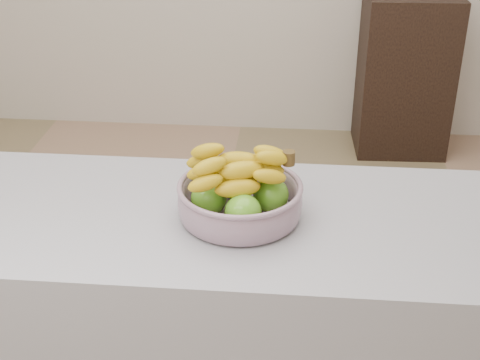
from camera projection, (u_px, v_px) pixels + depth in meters
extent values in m
plane|color=#9D7A60|center=(195.00, 331.00, 2.60)|extent=(4.00, 4.00, 0.00)
cube|color=#9898A0|center=(158.00, 350.00, 1.86)|extent=(2.00, 0.60, 0.90)
cube|color=black|center=(405.00, 75.00, 3.87)|extent=(0.53, 0.43, 0.92)
cylinder|color=#A6AFC7|center=(240.00, 214.00, 1.63)|extent=(0.26, 0.26, 0.01)
torus|color=#A6AFC7|center=(240.00, 187.00, 1.59)|extent=(0.30, 0.30, 0.01)
sphere|color=#5D9E1B|center=(243.00, 212.00, 1.54)|extent=(0.09, 0.09, 0.09)
sphere|color=#5D9E1B|center=(271.00, 195.00, 1.61)|extent=(0.09, 0.09, 0.09)
sphere|color=#5D9E1B|center=(237.00, 182.00, 1.67)|extent=(0.09, 0.09, 0.09)
sphere|color=#5D9E1B|center=(209.00, 198.00, 1.60)|extent=(0.09, 0.09, 0.09)
ellipsoid|color=gold|center=(238.00, 188.00, 1.54)|extent=(0.20, 0.10, 0.04)
ellipsoid|color=gold|center=(236.00, 178.00, 1.58)|extent=(0.20, 0.08, 0.04)
ellipsoid|color=gold|center=(234.00, 169.00, 1.63)|extent=(0.19, 0.06, 0.04)
ellipsoid|color=gold|center=(241.00, 170.00, 1.55)|extent=(0.19, 0.11, 0.04)
ellipsoid|color=gold|center=(239.00, 161.00, 1.59)|extent=(0.19, 0.05, 0.04)
cylinder|color=#463316|center=(289.00, 158.00, 1.57)|extent=(0.03, 0.03, 0.03)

